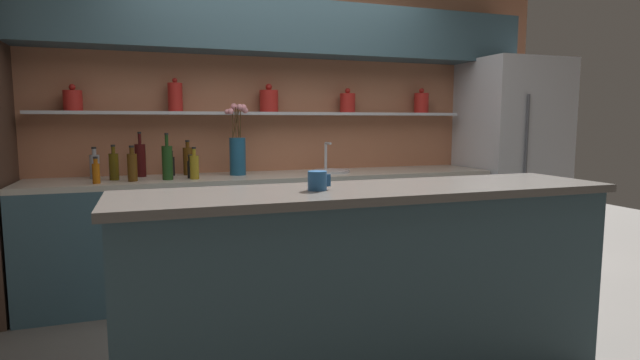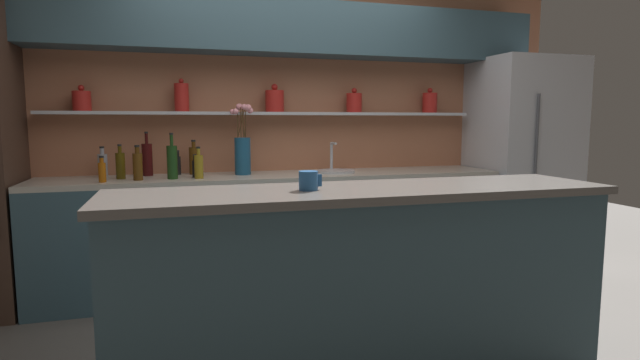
{
  "view_description": "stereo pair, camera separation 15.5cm",
  "coord_description": "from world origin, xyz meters",
  "px_view_note": "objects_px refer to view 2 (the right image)",
  "views": [
    {
      "loc": [
        -1.05,
        -2.63,
        1.35
      ],
      "look_at": [
        0.01,
        0.41,
        0.96
      ],
      "focal_mm": 28.0,
      "sensor_mm": 36.0,
      "label": 1
    },
    {
      "loc": [
        -0.9,
        -2.68,
        1.35
      ],
      "look_at": [
        0.01,
        0.41,
        0.96
      ],
      "focal_mm": 28.0,
      "sensor_mm": 36.0,
      "label": 2
    }
  ],
  "objects_px": {
    "bottle_spirit_4": "(103,165)",
    "bottle_spirit_5": "(194,160)",
    "refrigerator": "(521,164)",
    "flower_vase": "(243,150)",
    "bottle_sauce_0": "(195,167)",
    "bottle_wine_7": "(147,159)",
    "bottle_oil_2": "(120,165)",
    "bottle_sauce_6": "(178,164)",
    "bottle_oil_1": "(199,166)",
    "bottle_spirit_3": "(138,166)",
    "sink_fixture": "(335,170)",
    "bottle_wine_9": "(172,161)",
    "coffee_mug": "(309,181)",
    "bottle_sauce_8": "(102,171)"
  },
  "relations": [
    {
      "from": "flower_vase",
      "to": "bottle_oil_2",
      "type": "height_order",
      "value": "flower_vase"
    },
    {
      "from": "bottle_sauce_0",
      "to": "bottle_oil_1",
      "type": "xyz_separation_m",
      "value": [
        0.02,
        -0.08,
        0.02
      ]
    },
    {
      "from": "sink_fixture",
      "to": "bottle_sauce_0",
      "type": "bearing_deg",
      "value": -177.15
    },
    {
      "from": "sink_fixture",
      "to": "bottle_sauce_0",
      "type": "distance_m",
      "value": 1.14
    },
    {
      "from": "bottle_sauce_0",
      "to": "bottle_oil_2",
      "type": "distance_m",
      "value": 0.54
    },
    {
      "from": "bottle_oil_2",
      "to": "bottle_wine_7",
      "type": "relative_size",
      "value": 0.75
    },
    {
      "from": "bottle_sauce_0",
      "to": "coffee_mug",
      "type": "distance_m",
      "value": 1.68
    },
    {
      "from": "bottle_wine_7",
      "to": "coffee_mug",
      "type": "bearing_deg",
      "value": -66.3
    },
    {
      "from": "refrigerator",
      "to": "bottle_sauce_6",
      "type": "xyz_separation_m",
      "value": [
        -3.06,
        0.22,
        0.05
      ]
    },
    {
      "from": "refrigerator",
      "to": "coffee_mug",
      "type": "height_order",
      "value": "refrigerator"
    },
    {
      "from": "bottle_spirit_5",
      "to": "bottle_wine_9",
      "type": "bearing_deg",
      "value": -120.44
    },
    {
      "from": "bottle_oil_1",
      "to": "bottle_spirit_3",
      "type": "distance_m",
      "value": 0.43
    },
    {
      "from": "bottle_wine_7",
      "to": "bottle_spirit_5",
      "type": "bearing_deg",
      "value": -0.23
    },
    {
      "from": "flower_vase",
      "to": "bottle_sauce_0",
      "type": "height_order",
      "value": "flower_vase"
    },
    {
      "from": "bottle_sauce_6",
      "to": "bottle_wine_9",
      "type": "relative_size",
      "value": 0.57
    },
    {
      "from": "refrigerator",
      "to": "flower_vase",
      "type": "bearing_deg",
      "value": 177.81
    },
    {
      "from": "sink_fixture",
      "to": "bottle_sauce_6",
      "type": "bearing_deg",
      "value": 172.07
    },
    {
      "from": "bottle_sauce_0",
      "to": "bottle_sauce_8",
      "type": "xyz_separation_m",
      "value": [
        -0.64,
        -0.13,
        0.0
      ]
    },
    {
      "from": "bottle_spirit_5",
      "to": "bottle_oil_2",
      "type": "bearing_deg",
      "value": -161.73
    },
    {
      "from": "bottle_spirit_5",
      "to": "bottle_wine_9",
      "type": "relative_size",
      "value": 0.81
    },
    {
      "from": "bottle_oil_1",
      "to": "bottle_oil_2",
      "type": "height_order",
      "value": "bottle_oil_2"
    },
    {
      "from": "refrigerator",
      "to": "bottle_spirit_3",
      "type": "xyz_separation_m",
      "value": [
        -3.34,
        -0.08,
        0.07
      ]
    },
    {
      "from": "bottle_spirit_5",
      "to": "bottle_sauce_0",
      "type": "bearing_deg",
      "value": -90.2
    },
    {
      "from": "bottle_wine_7",
      "to": "bottle_oil_2",
      "type": "bearing_deg",
      "value": -135.39
    },
    {
      "from": "coffee_mug",
      "to": "bottle_sauce_8",
      "type": "bearing_deg",
      "value": 126.34
    },
    {
      "from": "sink_fixture",
      "to": "bottle_sauce_6",
      "type": "xyz_separation_m",
      "value": [
        -1.26,
        0.18,
        0.06
      ]
    },
    {
      "from": "refrigerator",
      "to": "sink_fixture",
      "type": "xyz_separation_m",
      "value": [
        -1.79,
        0.05,
        -0.01
      ]
    },
    {
      "from": "flower_vase",
      "to": "sink_fixture",
      "type": "bearing_deg",
      "value": -3.69
    },
    {
      "from": "sink_fixture",
      "to": "bottle_oil_1",
      "type": "height_order",
      "value": "sink_fixture"
    },
    {
      "from": "bottle_spirit_4",
      "to": "bottle_wine_9",
      "type": "height_order",
      "value": "bottle_wine_9"
    },
    {
      "from": "flower_vase",
      "to": "bottle_sauce_0",
      "type": "xyz_separation_m",
      "value": [
        -0.37,
        -0.11,
        -0.12
      ]
    },
    {
      "from": "refrigerator",
      "to": "bottle_spirit_3",
      "type": "height_order",
      "value": "refrigerator"
    },
    {
      "from": "refrigerator",
      "to": "bottle_sauce_8",
      "type": "bearing_deg",
      "value": -177.86
    },
    {
      "from": "bottle_oil_1",
      "to": "coffee_mug",
      "type": "relative_size",
      "value": 2.14
    },
    {
      "from": "bottle_spirit_4",
      "to": "bottle_spirit_5",
      "type": "distance_m",
      "value": 0.68
    },
    {
      "from": "refrigerator",
      "to": "coffee_mug",
      "type": "distance_m",
      "value": 2.96
    },
    {
      "from": "sink_fixture",
      "to": "bottle_oil_1",
      "type": "relative_size",
      "value": 1.34
    },
    {
      "from": "bottle_sauce_6",
      "to": "coffee_mug",
      "type": "distance_m",
      "value": 1.93
    },
    {
      "from": "refrigerator",
      "to": "bottle_spirit_4",
      "type": "bearing_deg",
      "value": 176.79
    },
    {
      "from": "bottle_sauce_0",
      "to": "bottle_wine_7",
      "type": "bearing_deg",
      "value": 146.76
    },
    {
      "from": "bottle_spirit_4",
      "to": "coffee_mug",
      "type": "bearing_deg",
      "value": -58.19
    },
    {
      "from": "bottle_spirit_4",
      "to": "bottle_wine_9",
      "type": "relative_size",
      "value": 0.69
    },
    {
      "from": "bottle_oil_1",
      "to": "bottle_sauce_8",
      "type": "distance_m",
      "value": 0.66
    },
    {
      "from": "bottle_spirit_5",
      "to": "bottle_wine_9",
      "type": "distance_m",
      "value": 0.33
    },
    {
      "from": "bottle_wine_7",
      "to": "bottle_sauce_6",
      "type": "bearing_deg",
      "value": 0.3
    },
    {
      "from": "refrigerator",
      "to": "bottle_sauce_6",
      "type": "distance_m",
      "value": 3.06
    },
    {
      "from": "bottle_sauce_6",
      "to": "bottle_wine_9",
      "type": "bearing_deg",
      "value": -98.07
    },
    {
      "from": "bottle_sauce_0",
      "to": "bottle_spirit_3",
      "type": "bearing_deg",
      "value": -169.44
    },
    {
      "from": "refrigerator",
      "to": "bottle_sauce_0",
      "type": "bearing_deg",
      "value": -179.84
    },
    {
      "from": "bottle_oil_1",
      "to": "bottle_spirit_4",
      "type": "bearing_deg",
      "value": 157.71
    }
  ]
}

